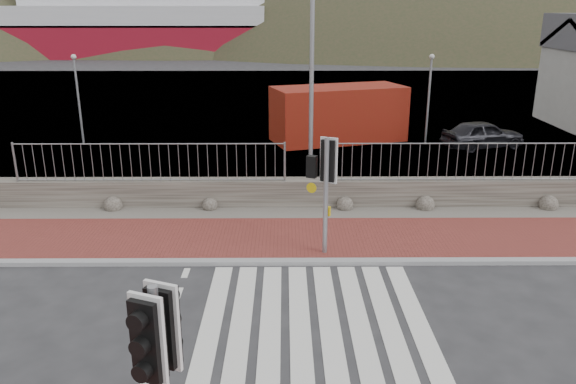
{
  "coord_description": "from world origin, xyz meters",
  "views": [
    {
      "loc": [
        -0.61,
        -9.76,
        6.11
      ],
      "look_at": [
        -0.52,
        3.0,
        1.9
      ],
      "focal_mm": 35.0,
      "sensor_mm": 36.0,
      "label": 1
    }
  ],
  "objects_px": {
    "traffic_signal_far": "(325,171)",
    "shipping_container": "(338,114)",
    "streetlight": "(316,61)",
    "ferry": "(102,13)",
    "car_a": "(483,134)",
    "traffic_signal_near": "(158,351)"
  },
  "relations": [
    {
      "from": "ferry",
      "to": "traffic_signal_far",
      "type": "relative_size",
      "value": 16.09
    },
    {
      "from": "traffic_signal_far",
      "to": "ferry",
      "type": "bearing_deg",
      "value": -44.12
    },
    {
      "from": "shipping_container",
      "to": "streetlight",
      "type": "bearing_deg",
      "value": -118.29
    },
    {
      "from": "streetlight",
      "to": "shipping_container",
      "type": "bearing_deg",
      "value": 92.17
    },
    {
      "from": "traffic_signal_near",
      "to": "car_a",
      "type": "xyz_separation_m",
      "value": [
        10.5,
        19.11,
        -1.58
      ]
    },
    {
      "from": "traffic_signal_far",
      "to": "car_a",
      "type": "distance_m",
      "value": 14.13
    },
    {
      "from": "shipping_container",
      "to": "ferry",
      "type": "bearing_deg",
      "value": 99.56
    },
    {
      "from": "traffic_signal_far",
      "to": "shipping_container",
      "type": "distance_m",
      "value": 13.28
    },
    {
      "from": "streetlight",
      "to": "shipping_container",
      "type": "relative_size",
      "value": 1.31
    },
    {
      "from": "traffic_signal_near",
      "to": "traffic_signal_far",
      "type": "height_order",
      "value": "traffic_signal_far"
    },
    {
      "from": "ferry",
      "to": "traffic_signal_near",
      "type": "relative_size",
      "value": 16.23
    },
    {
      "from": "streetlight",
      "to": "car_a",
      "type": "xyz_separation_m",
      "value": [
        8.0,
        7.03,
        -3.89
      ]
    },
    {
      "from": "ferry",
      "to": "shipping_container",
      "type": "xyz_separation_m",
      "value": [
        26.62,
        -51.19,
        -4.08
      ]
    },
    {
      "from": "traffic_signal_far",
      "to": "car_a",
      "type": "bearing_deg",
      "value": -100.1
    },
    {
      "from": "ferry",
      "to": "traffic_signal_near",
      "type": "xyz_separation_m",
      "value": [
        22.53,
        -71.91,
        -3.14
      ]
    },
    {
      "from": "traffic_signal_near",
      "to": "streetlight",
      "type": "distance_m",
      "value": 12.55
    },
    {
      "from": "traffic_signal_near",
      "to": "streetlight",
      "type": "bearing_deg",
      "value": 100.04
    },
    {
      "from": "streetlight",
      "to": "car_a",
      "type": "relative_size",
      "value": 2.15
    },
    {
      "from": "shipping_container",
      "to": "car_a",
      "type": "relative_size",
      "value": 1.65
    },
    {
      "from": "ferry",
      "to": "shipping_container",
      "type": "height_order",
      "value": "ferry"
    },
    {
      "from": "ferry",
      "to": "traffic_signal_far",
      "type": "distance_m",
      "value": 69.11
    },
    {
      "from": "streetlight",
      "to": "traffic_signal_far",
      "type": "bearing_deg",
      "value": -77.42
    }
  ]
}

